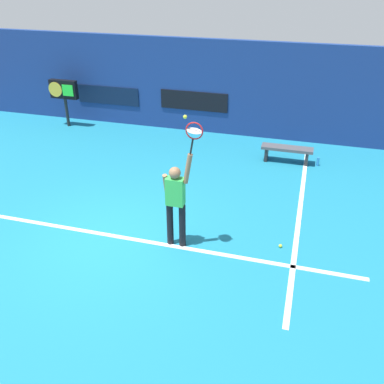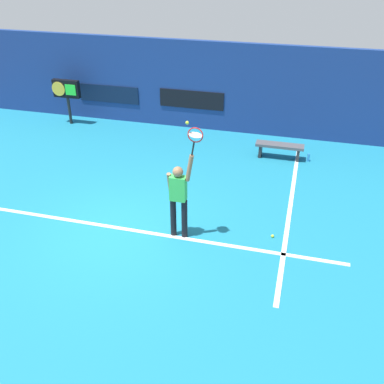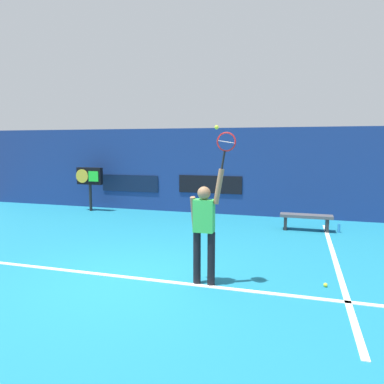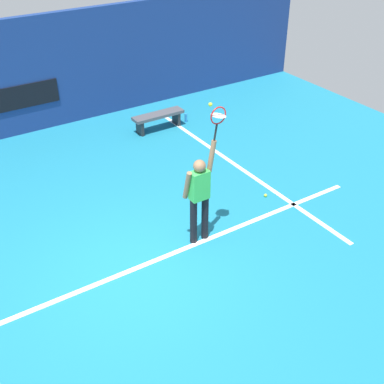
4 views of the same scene
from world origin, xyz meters
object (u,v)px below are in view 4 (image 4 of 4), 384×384
Objects in this scene: court_bench at (158,117)px; water_bottle at (186,118)px; tennis_racket at (218,118)px; spare_ball at (266,195)px; tennis_player at (199,194)px; tennis_ball at (210,104)px.

court_bench reaches higher than water_bottle.
spare_ball is at bearing 15.84° from tennis_racket.
spare_ball is at bearing -86.45° from court_bench.
tennis_racket is (0.36, -0.00, 1.38)m from tennis_player.
tennis_racket reaches higher than water_bottle.
water_bottle is 3.53× the size of spare_ball.
court_bench reaches higher than spare_ball.
water_bottle is (0.86, 0.00, -0.22)m from court_bench.
tennis_racket is at bearing -0.68° from tennis_player.
court_bench is at bearing 71.29° from tennis_ball.
tennis_racket is at bearing -1.16° from tennis_ball.
tennis_player is 29.26× the size of spare_ball.
tennis_player is at bearing -119.70° from water_bottle.
tennis_ball is 1.00× the size of spare_ball.
tennis_ball reaches higher than tennis_racket.
tennis_ball reaches higher than spare_ball.
court_bench is (1.39, 4.56, -2.05)m from tennis_racket.
tennis_player is 1.65m from tennis_ball.
spare_ball is (-0.60, -4.09, -0.09)m from water_bottle.
water_bottle is (2.40, 4.55, -2.53)m from tennis_ball.
tennis_ball is 0.28× the size of water_bottle.
tennis_player reaches higher than court_bench.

